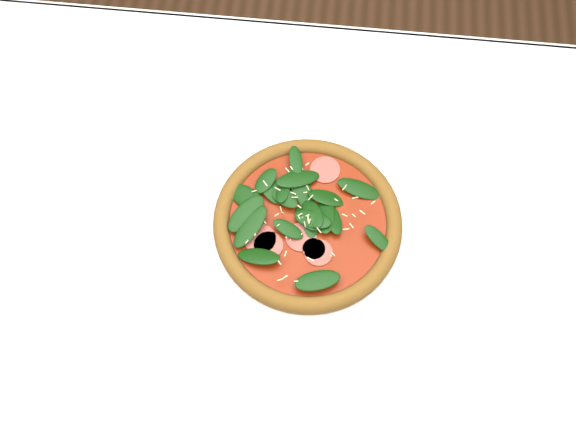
# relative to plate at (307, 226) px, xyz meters

# --- Properties ---
(ground) EXTENTS (6.00, 6.00, 0.00)m
(ground) POSITION_rel_plate_xyz_m (-0.05, -0.03, -0.76)
(ground) COLOR brown
(ground) RESTS_ON ground
(dining_table) EXTENTS (1.21, 0.81, 0.75)m
(dining_table) POSITION_rel_plate_xyz_m (-0.05, -0.03, -0.11)
(dining_table) COLOR white
(dining_table) RESTS_ON ground
(plate) EXTENTS (0.31, 0.31, 0.01)m
(plate) POSITION_rel_plate_xyz_m (0.00, 0.00, 0.00)
(plate) COLOR silver
(plate) RESTS_ON dining_table
(pizza) EXTENTS (0.30, 0.30, 0.03)m
(pizza) POSITION_rel_plate_xyz_m (0.00, 0.00, 0.02)
(pizza) COLOR #8E5E22
(pizza) RESTS_ON plate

